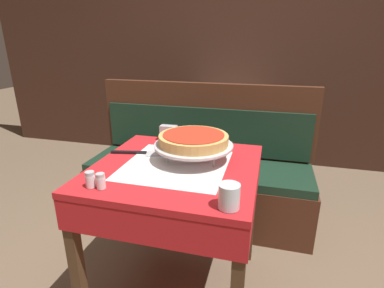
{
  "coord_description": "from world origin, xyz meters",
  "views": [
    {
      "loc": [
        0.42,
        -1.27,
        1.34
      ],
      "look_at": [
        0.07,
        0.06,
        0.86
      ],
      "focal_mm": 28.0,
      "sensor_mm": 36.0,
      "label": 1
    }
  ],
  "objects_px": {
    "pizza_pan_stand": "(194,146)",
    "water_glass_near": "(229,196)",
    "salt_shaker": "(90,180)",
    "booth_bench": "(199,179)",
    "dining_table_rear": "(225,112)",
    "deep_dish_pizza": "(194,139)",
    "napkin_holder": "(169,133)",
    "pizza_server": "(141,153)",
    "condiment_caddy": "(226,97)",
    "pepper_shaker": "(101,181)",
    "dining_table_front": "(176,185)"
  },
  "relations": [
    {
      "from": "dining_table_front",
      "to": "booth_bench",
      "type": "distance_m",
      "value": 0.87
    },
    {
      "from": "dining_table_rear",
      "to": "pepper_shaker",
      "type": "height_order",
      "value": "pepper_shaker"
    },
    {
      "from": "booth_bench",
      "to": "condiment_caddy",
      "type": "bearing_deg",
      "value": 86.09
    },
    {
      "from": "water_glass_near",
      "to": "booth_bench",
      "type": "bearing_deg",
      "value": 108.83
    },
    {
      "from": "pepper_shaker",
      "to": "booth_bench",
      "type": "bearing_deg",
      "value": 82.51
    },
    {
      "from": "pizza_server",
      "to": "salt_shaker",
      "type": "height_order",
      "value": "salt_shaker"
    },
    {
      "from": "booth_bench",
      "to": "pizza_server",
      "type": "distance_m",
      "value": 0.85
    },
    {
      "from": "water_glass_near",
      "to": "deep_dish_pizza",
      "type": "bearing_deg",
      "value": 120.26
    },
    {
      "from": "pepper_shaker",
      "to": "salt_shaker",
      "type": "bearing_deg",
      "value": 180.0
    },
    {
      "from": "water_glass_near",
      "to": "salt_shaker",
      "type": "bearing_deg",
      "value": 178.68
    },
    {
      "from": "pizza_server",
      "to": "condiment_caddy",
      "type": "distance_m",
      "value": 1.57
    },
    {
      "from": "dining_table_rear",
      "to": "pizza_pan_stand",
      "type": "bearing_deg",
      "value": -86.95
    },
    {
      "from": "booth_bench",
      "to": "salt_shaker",
      "type": "xyz_separation_m",
      "value": [
        -0.19,
        -1.1,
        0.5
      ]
    },
    {
      "from": "pizza_server",
      "to": "water_glass_near",
      "type": "bearing_deg",
      "value": -38.17
    },
    {
      "from": "water_glass_near",
      "to": "napkin_holder",
      "type": "height_order",
      "value": "water_glass_near"
    },
    {
      "from": "deep_dish_pizza",
      "to": "water_glass_near",
      "type": "height_order",
      "value": "deep_dish_pizza"
    },
    {
      "from": "salt_shaker",
      "to": "napkin_holder",
      "type": "height_order",
      "value": "napkin_holder"
    },
    {
      "from": "pizza_pan_stand",
      "to": "pepper_shaker",
      "type": "bearing_deg",
      "value": -125.83
    },
    {
      "from": "pizza_server",
      "to": "pepper_shaker",
      "type": "bearing_deg",
      "value": -88.98
    },
    {
      "from": "pepper_shaker",
      "to": "dining_table_rear",
      "type": "bearing_deg",
      "value": 84.06
    },
    {
      "from": "water_glass_near",
      "to": "condiment_caddy",
      "type": "height_order",
      "value": "condiment_caddy"
    },
    {
      "from": "dining_table_rear",
      "to": "salt_shaker",
      "type": "xyz_separation_m",
      "value": [
        -0.25,
        -1.95,
        0.14
      ]
    },
    {
      "from": "dining_table_rear",
      "to": "salt_shaker",
      "type": "bearing_deg",
      "value": -97.33
    },
    {
      "from": "dining_table_front",
      "to": "dining_table_rear",
      "type": "distance_m",
      "value": 1.64
    },
    {
      "from": "booth_bench",
      "to": "pepper_shaker",
      "type": "distance_m",
      "value": 1.21
    },
    {
      "from": "dining_table_rear",
      "to": "deep_dish_pizza",
      "type": "height_order",
      "value": "deep_dish_pizza"
    },
    {
      "from": "pepper_shaker",
      "to": "dining_table_front",
      "type": "bearing_deg",
      "value": 54.8
    },
    {
      "from": "dining_table_front",
      "to": "deep_dish_pizza",
      "type": "bearing_deg",
      "value": 51.95
    },
    {
      "from": "booth_bench",
      "to": "pizza_server",
      "type": "height_order",
      "value": "booth_bench"
    },
    {
      "from": "water_glass_near",
      "to": "salt_shaker",
      "type": "xyz_separation_m",
      "value": [
        -0.57,
        0.01,
        -0.01
      ]
    },
    {
      "from": "napkin_holder",
      "to": "deep_dish_pizza",
      "type": "bearing_deg",
      "value": -49.68
    },
    {
      "from": "dining_table_rear",
      "to": "deep_dish_pizza",
      "type": "bearing_deg",
      "value": -86.95
    },
    {
      "from": "salt_shaker",
      "to": "booth_bench",
      "type": "bearing_deg",
      "value": 80.08
    },
    {
      "from": "dining_table_rear",
      "to": "pizza_pan_stand",
      "type": "xyz_separation_m",
      "value": [
        0.08,
        -1.55,
        0.18
      ]
    },
    {
      "from": "dining_table_rear",
      "to": "condiment_caddy",
      "type": "relative_size",
      "value": 4.41
    },
    {
      "from": "booth_bench",
      "to": "napkin_holder",
      "type": "height_order",
      "value": "booth_bench"
    },
    {
      "from": "pizza_pan_stand",
      "to": "salt_shaker",
      "type": "bearing_deg",
      "value": -130.14
    },
    {
      "from": "pizza_server",
      "to": "condiment_caddy",
      "type": "height_order",
      "value": "condiment_caddy"
    },
    {
      "from": "dining_table_front",
      "to": "pizza_pan_stand",
      "type": "height_order",
      "value": "pizza_pan_stand"
    },
    {
      "from": "booth_bench",
      "to": "napkin_holder",
      "type": "distance_m",
      "value": 0.68
    },
    {
      "from": "booth_bench",
      "to": "napkin_holder",
      "type": "relative_size",
      "value": 16.92
    },
    {
      "from": "deep_dish_pizza",
      "to": "pizza_server",
      "type": "bearing_deg",
      "value": 178.27
    },
    {
      "from": "dining_table_front",
      "to": "condiment_caddy",
      "type": "xyz_separation_m",
      "value": [
        -0.02,
        1.65,
        0.14
      ]
    },
    {
      "from": "dining_table_front",
      "to": "dining_table_rear",
      "type": "height_order",
      "value": "dining_table_front"
    },
    {
      "from": "pizza_server",
      "to": "condiment_caddy",
      "type": "bearing_deg",
      "value": 82.3
    },
    {
      "from": "deep_dish_pizza",
      "to": "napkin_holder",
      "type": "bearing_deg",
      "value": 130.32
    },
    {
      "from": "dining_table_rear",
      "to": "deep_dish_pizza",
      "type": "relative_size",
      "value": 2.2
    },
    {
      "from": "salt_shaker",
      "to": "napkin_holder",
      "type": "xyz_separation_m",
      "value": [
        0.11,
        0.66,
        0.01
      ]
    },
    {
      "from": "pizza_pan_stand",
      "to": "salt_shaker",
      "type": "height_order",
      "value": "pizza_pan_stand"
    },
    {
      "from": "pizza_pan_stand",
      "to": "water_glass_near",
      "type": "distance_m",
      "value": 0.47
    }
  ]
}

